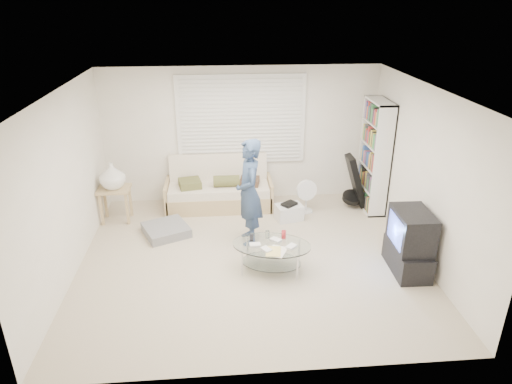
{
  "coord_description": "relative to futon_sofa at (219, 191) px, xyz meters",
  "views": [
    {
      "loc": [
        -0.41,
        -5.84,
        3.64
      ],
      "look_at": [
        0.11,
        0.3,
        0.95
      ],
      "focal_mm": 32.0,
      "sensor_mm": 36.0,
      "label": 1
    }
  ],
  "objects": [
    {
      "name": "guitar_case",
      "position": [
        2.47,
        -0.22,
        0.13
      ],
      "size": [
        0.42,
        0.37,
        0.98
      ],
      "color": "black",
      "rests_on": "ground"
    },
    {
      "name": "side_table",
      "position": [
        -1.78,
        -0.42,
        0.48
      ],
      "size": [
        0.54,
        0.43,
        1.06
      ],
      "color": "tan",
      "rests_on": "ground"
    },
    {
      "name": "window_blinds",
      "position": [
        0.44,
        0.33,
        1.24
      ],
      "size": [
        2.32,
        0.08,
        1.62
      ],
      "color": "silver",
      "rests_on": "ground"
    },
    {
      "name": "floor_fan",
      "position": [
        1.56,
        -0.36,
        0.05
      ],
      "size": [
        0.38,
        0.25,
        0.62
      ],
      "color": "white",
      "rests_on": "ground"
    },
    {
      "name": "ground",
      "position": [
        0.44,
        -1.87,
        -0.31
      ],
      "size": [
        5.0,
        5.0,
        0.0
      ],
      "primitive_type": "plane",
      "color": "#C2B397",
      "rests_on": "ground"
    },
    {
      "name": "storage_bin",
      "position": [
        1.21,
        -0.63,
        -0.17
      ],
      "size": [
        0.51,
        0.41,
        0.32
      ],
      "color": "white",
      "rests_on": "ground"
    },
    {
      "name": "standing_person",
      "position": [
        0.46,
        -1.34,
        0.54
      ],
      "size": [
        0.47,
        0.66,
        1.69
      ],
      "primitive_type": "imported",
      "rotation": [
        0.0,
        0.0,
        -1.46
      ],
      "color": "#2E4A61",
      "rests_on": "ground"
    },
    {
      "name": "futon_sofa",
      "position": [
        0.0,
        0.0,
        0.0
      ],
      "size": [
        1.93,
        0.78,
        0.94
      ],
      "color": "tan",
      "rests_on": "ground"
    },
    {
      "name": "bookshelf",
      "position": [
        2.77,
        -0.28,
        0.69
      ],
      "size": [
        0.31,
        0.84,
        1.99
      ],
      "color": "white",
      "rests_on": "ground"
    },
    {
      "name": "tv_unit",
      "position": [
        2.64,
        -2.36,
        0.14
      ],
      "size": [
        0.49,
        0.86,
        0.92
      ],
      "color": "black",
      "rests_on": "ground"
    },
    {
      "name": "room_shell",
      "position": [
        0.44,
        -1.39,
        1.32
      ],
      "size": [
        5.02,
        4.52,
        2.51
      ],
      "color": "silver",
      "rests_on": "ground"
    },
    {
      "name": "grey_floor_pillow",
      "position": [
        -0.89,
        -0.99,
        -0.23
      ],
      "size": [
        0.88,
        0.88,
        0.15
      ],
      "primitive_type": "cube",
      "rotation": [
        0.0,
        0.0,
        0.42
      ],
      "color": "slate",
      "rests_on": "ground"
    },
    {
      "name": "coffee_table",
      "position": [
        0.72,
        -2.19,
        0.03
      ],
      "size": [
        1.24,
        0.94,
        0.53
      ],
      "color": "silver",
      "rests_on": "ground"
    }
  ]
}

